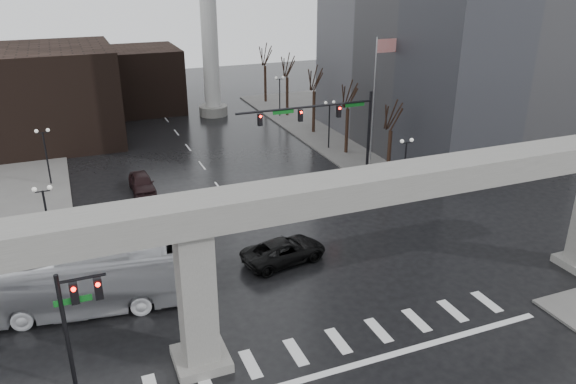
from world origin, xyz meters
name	(u,v)px	position (x,y,z in m)	size (l,w,h in m)	color
ground	(330,330)	(0.00, 0.00, 0.00)	(160.00, 160.00, 0.00)	black
sidewalk_ne	(391,118)	(26.00, 36.00, 0.07)	(28.00, 36.00, 0.15)	#62605D
elevated_guideway	(357,209)	(1.26, 0.00, 6.88)	(48.00, 2.60, 8.70)	gray
building_far_left	(37,96)	(-14.00, 42.00, 5.00)	(16.00, 14.00, 10.00)	black
building_far_mid	(140,80)	(-2.00, 52.00, 4.00)	(10.00, 10.00, 8.00)	black
smokestack	(208,5)	(6.00, 46.00, 13.35)	(3.60, 3.60, 30.00)	beige
signal_mast_arm	(330,121)	(8.99, 18.80, 5.83)	(12.12, 0.43, 8.00)	black
signal_left_pole	(76,311)	(-12.25, 0.50, 4.07)	(2.30, 0.30, 6.00)	black
flagpole_assembly	(377,87)	(15.29, 22.00, 7.53)	(2.06, 0.12, 12.00)	silver
lamp_right_0	(405,158)	(13.50, 14.00, 3.47)	(1.22, 0.32, 5.11)	black
lamp_right_1	(329,117)	(13.50, 28.00, 3.47)	(1.22, 0.32, 5.11)	black
lamp_right_2	(280,89)	(13.50, 42.00, 3.47)	(1.22, 0.32, 5.11)	black
lamp_left_0	(46,210)	(-13.50, 14.00, 3.47)	(1.22, 0.32, 5.11)	black
lamp_left_1	(45,147)	(-13.50, 28.00, 3.47)	(1.22, 0.32, 5.11)	black
lamp_left_2	(44,110)	(-13.50, 42.00, 3.47)	(1.22, 0.32, 5.11)	black
tree_right_0	(389,150)	(14.53, 18.02, 2.79)	(1.09, 1.58, 7.50)	black
tree_right_1	(347,126)	(14.53, 26.02, 2.85)	(1.09, 1.61, 7.67)	black
tree_right_2	(314,108)	(14.53, 34.02, 2.91)	(1.10, 1.63, 7.85)	black
tree_right_3	(287,93)	(14.53, 42.02, 2.98)	(1.11, 1.66, 8.02)	black
tree_right_4	(265,80)	(14.53, 50.02, 3.04)	(1.12, 1.69, 8.19)	black
pickup_truck	(284,251)	(0.48, 7.79, 0.78)	(2.60, 5.63, 1.57)	black
city_bus	(73,280)	(-12.37, 7.12, 1.87)	(3.15, 13.45, 3.75)	silver
far_car	(142,183)	(-6.31, 23.42, 0.79)	(1.86, 4.61, 1.57)	black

